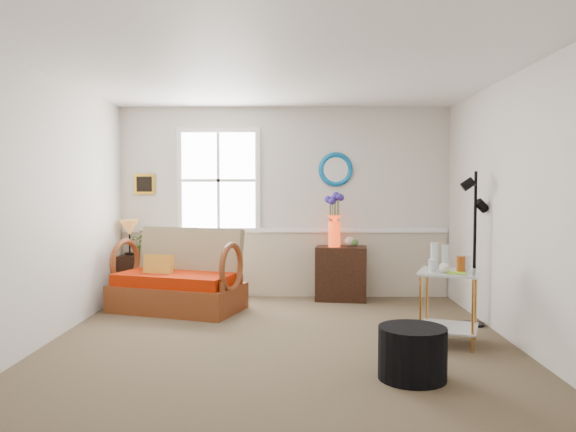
{
  "coord_description": "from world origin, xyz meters",
  "views": [
    {
      "loc": [
        0.14,
        -5.19,
        1.52
      ],
      "look_at": [
        0.07,
        0.62,
        1.21
      ],
      "focal_mm": 35.0,
      "sensor_mm": 36.0,
      "label": 1
    }
  ],
  "objects_px": {
    "floor_lamp": "(475,249)",
    "side_table": "(449,307)",
    "cabinet": "(341,273)",
    "loveseat": "(177,270)",
    "lamp_stand": "(133,277)",
    "ottoman": "(412,353)"
  },
  "relations": [
    {
      "from": "floor_lamp",
      "to": "side_table",
      "type": "bearing_deg",
      "value": -116.91
    },
    {
      "from": "side_table",
      "to": "cabinet",
      "type": "bearing_deg",
      "value": 112.45
    },
    {
      "from": "loveseat",
      "to": "lamp_stand",
      "type": "height_order",
      "value": "loveseat"
    },
    {
      "from": "ottoman",
      "to": "lamp_stand",
      "type": "bearing_deg",
      "value": 134.9
    },
    {
      "from": "lamp_stand",
      "to": "loveseat",
      "type": "bearing_deg",
      "value": -42.96
    },
    {
      "from": "lamp_stand",
      "to": "side_table",
      "type": "relative_size",
      "value": 0.84
    },
    {
      "from": "loveseat",
      "to": "lamp_stand",
      "type": "xyz_separation_m",
      "value": [
        -0.76,
        0.71,
        -0.2
      ]
    },
    {
      "from": "lamp_stand",
      "to": "ottoman",
      "type": "height_order",
      "value": "lamp_stand"
    },
    {
      "from": "loveseat",
      "to": "cabinet",
      "type": "relative_size",
      "value": 2.12
    },
    {
      "from": "lamp_stand",
      "to": "side_table",
      "type": "bearing_deg",
      "value": -30.03
    },
    {
      "from": "lamp_stand",
      "to": "floor_lamp",
      "type": "xyz_separation_m",
      "value": [
        4.15,
        -1.4,
        0.55
      ]
    },
    {
      "from": "lamp_stand",
      "to": "ottoman",
      "type": "bearing_deg",
      "value": -45.1
    },
    {
      "from": "cabinet",
      "to": "side_table",
      "type": "xyz_separation_m",
      "value": [
        0.86,
        -2.09,
        -0.01
      ]
    },
    {
      "from": "loveseat",
      "to": "lamp_stand",
      "type": "distance_m",
      "value": 1.06
    },
    {
      "from": "loveseat",
      "to": "side_table",
      "type": "bearing_deg",
      "value": -8.14
    },
    {
      "from": "cabinet",
      "to": "floor_lamp",
      "type": "distance_m",
      "value": 1.97
    },
    {
      "from": "side_table",
      "to": "floor_lamp",
      "type": "relative_size",
      "value": 0.42
    },
    {
      "from": "side_table",
      "to": "loveseat",
      "type": "bearing_deg",
      "value": 154.06
    },
    {
      "from": "cabinet",
      "to": "loveseat",
      "type": "bearing_deg",
      "value": -154.71
    },
    {
      "from": "side_table",
      "to": "floor_lamp",
      "type": "bearing_deg",
      "value": 56.91
    },
    {
      "from": "cabinet",
      "to": "lamp_stand",
      "type": "bearing_deg",
      "value": -173.45
    },
    {
      "from": "loveseat",
      "to": "floor_lamp",
      "type": "distance_m",
      "value": 3.48
    }
  ]
}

